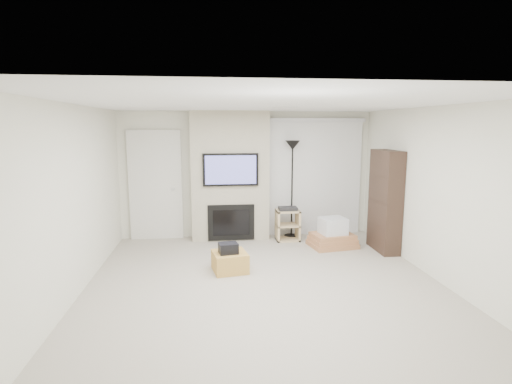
{
  "coord_description": "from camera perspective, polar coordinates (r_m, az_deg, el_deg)",
  "views": [
    {
      "loc": [
        -0.76,
        -5.18,
        2.22
      ],
      "look_at": [
        0.0,
        1.2,
        1.15
      ],
      "focal_mm": 28.0,
      "sensor_mm": 36.0,
      "label": 1
    }
  ],
  "objects": [
    {
      "name": "ceiling",
      "position": [
        5.25,
        1.58,
        12.51
      ],
      "size": [
        5.0,
        5.5,
        0.0
      ],
      "primitive_type": "cube",
      "color": "white",
      "rests_on": "wall_back"
    },
    {
      "name": "bookshelf",
      "position": [
        7.44,
        17.97,
        -1.24
      ],
      "size": [
        0.3,
        0.8,
        1.8
      ],
      "color": "black",
      "rests_on": "floor"
    },
    {
      "name": "wall_right",
      "position": [
        6.2,
        25.05,
        -0.45
      ],
      "size": [
        0.0,
        5.5,
        2.5
      ],
      "primitive_type": "cube",
      "rotation": [
        1.57,
        0.0,
        1.57
      ],
      "color": "silver",
      "rests_on": "ground"
    },
    {
      "name": "black_bag",
      "position": [
        6.14,
        -3.97,
        -8.01
      ],
      "size": [
        0.31,
        0.26,
        0.16
      ],
      "primitive_type": "cube",
      "rotation": [
        0.0,
        0.0,
        0.17
      ],
      "color": "black",
      "rests_on": "ottoman"
    },
    {
      "name": "wall_back",
      "position": [
        8.03,
        -1.31,
        2.5
      ],
      "size": [
        5.0,
        0.0,
        2.5
      ],
      "primitive_type": "cube",
      "rotation": [
        1.57,
        0.0,
        0.0
      ],
      "color": "silver",
      "rests_on": "ground"
    },
    {
      "name": "entry_door",
      "position": [
        8.05,
        -14.13,
        0.83
      ],
      "size": [
        1.02,
        0.11,
        2.14
      ],
      "color": "silver",
      "rests_on": "floor"
    },
    {
      "name": "wall_left",
      "position": [
        5.55,
        -24.94,
        -1.49
      ],
      "size": [
        0.0,
        5.5,
        2.5
      ],
      "primitive_type": "cube",
      "rotation": [
        1.57,
        0.0,
        1.57
      ],
      "color": "silver",
      "rests_on": "ground"
    },
    {
      "name": "hvac_vent",
      "position": [
        6.1,
        4.27,
        12.03
      ],
      "size": [
        0.35,
        0.18,
        0.01
      ],
      "primitive_type": "cube",
      "color": "silver",
      "rests_on": "ceiling"
    },
    {
      "name": "floor",
      "position": [
        5.69,
        1.47,
        -13.52
      ],
      "size": [
        5.0,
        5.5,
        0.0
      ],
      "primitive_type": "cube",
      "color": "#AFA594",
      "rests_on": "ground"
    },
    {
      "name": "floor_lamp",
      "position": [
        7.89,
        5.22,
        4.35
      ],
      "size": [
        0.29,
        0.29,
        1.94
      ],
      "color": "black",
      "rests_on": "floor"
    },
    {
      "name": "ottoman",
      "position": [
        6.25,
        -3.76,
        -9.89
      ],
      "size": [
        0.58,
        0.58,
        0.3
      ],
      "primitive_type": "cube",
      "rotation": [
        0.0,
        0.0,
        0.17
      ],
      "color": "#C49242",
      "rests_on": "floor"
    },
    {
      "name": "wall_front",
      "position": [
        2.73,
        10.04,
        -11.51
      ],
      "size": [
        5.0,
        0.0,
        2.5
      ],
      "primitive_type": "cube",
      "rotation": [
        1.57,
        0.0,
        0.0
      ],
      "color": "silver",
      "rests_on": "ground"
    },
    {
      "name": "box_stack",
      "position": [
        7.57,
        10.88,
        -6.15
      ],
      "size": [
        0.9,
        0.74,
        0.55
      ],
      "color": "#B87A4E",
      "rests_on": "floor"
    },
    {
      "name": "vertical_blinds",
      "position": [
        8.23,
        8.49,
        2.73
      ],
      "size": [
        1.98,
        0.1,
        2.37
      ],
      "color": "silver",
      "rests_on": "floor"
    },
    {
      "name": "fireplace_wall",
      "position": [
        7.8,
        -3.72,
        2.18
      ],
      "size": [
        1.5,
        0.47,
        2.5
      ],
      "color": "#B3AA91",
      "rests_on": "floor"
    },
    {
      "name": "av_stand",
      "position": [
        7.85,
        4.54,
        -4.4
      ],
      "size": [
        0.45,
        0.38,
        0.66
      ],
      "color": "#D5B886",
      "rests_on": "floor"
    }
  ]
}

